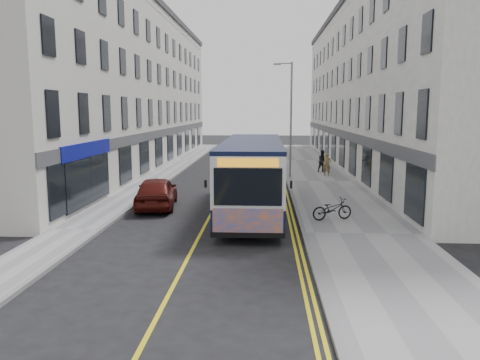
# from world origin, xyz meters

# --- Properties ---
(ground) EXTENTS (140.00, 140.00, 0.00)m
(ground) POSITION_xyz_m (0.00, 0.00, 0.00)
(ground) COLOR black
(ground) RESTS_ON ground
(pavement_east) EXTENTS (4.50, 64.00, 0.12)m
(pavement_east) POSITION_xyz_m (6.25, 12.00, 0.06)
(pavement_east) COLOR gray
(pavement_east) RESTS_ON ground
(pavement_west) EXTENTS (2.00, 64.00, 0.12)m
(pavement_west) POSITION_xyz_m (-5.00, 12.00, 0.06)
(pavement_west) COLOR gray
(pavement_west) RESTS_ON ground
(kerb_east) EXTENTS (0.18, 64.00, 0.13)m
(kerb_east) POSITION_xyz_m (4.00, 12.00, 0.07)
(kerb_east) COLOR slate
(kerb_east) RESTS_ON ground
(kerb_west) EXTENTS (0.18, 64.00, 0.13)m
(kerb_west) POSITION_xyz_m (-4.00, 12.00, 0.07)
(kerb_west) COLOR slate
(kerb_west) RESTS_ON ground
(road_centre_line) EXTENTS (0.12, 64.00, 0.01)m
(road_centre_line) POSITION_xyz_m (0.00, 12.00, 0.00)
(road_centre_line) COLOR gold
(road_centre_line) RESTS_ON ground
(road_dbl_yellow_inner) EXTENTS (0.10, 64.00, 0.01)m
(road_dbl_yellow_inner) POSITION_xyz_m (3.55, 12.00, 0.00)
(road_dbl_yellow_inner) COLOR gold
(road_dbl_yellow_inner) RESTS_ON ground
(road_dbl_yellow_outer) EXTENTS (0.10, 64.00, 0.01)m
(road_dbl_yellow_outer) POSITION_xyz_m (3.75, 12.00, 0.00)
(road_dbl_yellow_outer) COLOR gold
(road_dbl_yellow_outer) RESTS_ON ground
(terrace_east) EXTENTS (6.00, 46.00, 13.00)m
(terrace_east) POSITION_xyz_m (11.50, 21.00, 6.50)
(terrace_east) COLOR white
(terrace_east) RESTS_ON ground
(terrace_west) EXTENTS (6.00, 46.00, 13.00)m
(terrace_west) POSITION_xyz_m (-9.00, 21.00, 6.50)
(terrace_west) COLOR beige
(terrace_west) RESTS_ON ground
(streetlamp) EXTENTS (1.32, 0.18, 8.00)m
(streetlamp) POSITION_xyz_m (4.17, 14.00, 4.38)
(streetlamp) COLOR gray
(streetlamp) RESTS_ON ground
(city_bus) EXTENTS (2.70, 11.57, 3.36)m
(city_bus) POSITION_xyz_m (1.90, 2.88, 1.84)
(city_bus) COLOR black
(city_bus) RESTS_ON ground
(bicycle) EXTENTS (1.89, 1.14, 0.94)m
(bicycle) POSITION_xyz_m (5.35, 0.94, 0.59)
(bicycle) COLOR black
(bicycle) RESTS_ON pavement_east
(pedestrian_near) EXTENTS (0.67, 0.53, 1.61)m
(pedestrian_near) POSITION_xyz_m (6.88, 14.54, 0.93)
(pedestrian_near) COLOR olive
(pedestrian_near) RESTS_ON pavement_east
(pedestrian_far) EXTENTS (0.94, 0.81, 1.67)m
(pedestrian_far) POSITION_xyz_m (6.81, 16.39, 0.96)
(pedestrian_far) COLOR black
(pedestrian_far) RESTS_ON pavement_east
(car_white) EXTENTS (1.65, 3.90, 1.25)m
(car_white) POSITION_xyz_m (1.80, 21.74, 0.63)
(car_white) COLOR silver
(car_white) RESTS_ON ground
(car_maroon) EXTENTS (2.38, 4.75, 1.55)m
(car_maroon) POSITION_xyz_m (-2.82, 3.57, 0.78)
(car_maroon) COLOR #4A100C
(car_maroon) RESTS_ON ground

